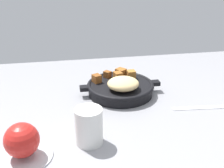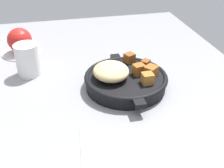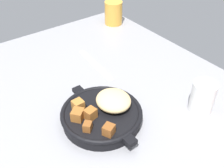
{
  "view_description": "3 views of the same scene",
  "coord_description": "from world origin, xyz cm",
  "px_view_note": "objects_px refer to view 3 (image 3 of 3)",
  "views": [
    {
      "loc": [
        16.62,
        70.13,
        37.73
      ],
      "look_at": [
        3.87,
        -1.2,
        5.18
      ],
      "focal_mm": 45.38,
      "sensor_mm": 36.0,
      "label": 1
    },
    {
      "loc": [
        -55.65,
        10.9,
        37.14
      ],
      "look_at": [
        -3.35,
        -0.8,
        3.88
      ],
      "focal_mm": 45.44,
      "sensor_mm": 36.0,
      "label": 2
    },
    {
      "loc": [
        41.37,
        -32.23,
        49.16
      ],
      "look_at": [
        -2.08,
        0.11,
        7.58
      ],
      "focal_mm": 44.3,
      "sensor_mm": 36.0,
      "label": 3
    }
  ],
  "objects_px": {
    "butter_knife": "(95,64)",
    "white_creamer_pitcher": "(203,97)",
    "cast_iron_skillet": "(103,113)",
    "juice_glass_amber": "(113,13)"
  },
  "relations": [
    {
      "from": "cast_iron_skillet",
      "to": "butter_knife",
      "type": "relative_size",
      "value": 1.22
    },
    {
      "from": "juice_glass_amber",
      "to": "butter_knife",
      "type": "bearing_deg",
      "value": -47.62
    },
    {
      "from": "butter_knife",
      "to": "cast_iron_skillet",
      "type": "bearing_deg",
      "value": -24.53
    },
    {
      "from": "butter_knife",
      "to": "juice_glass_amber",
      "type": "relative_size",
      "value": 2.18
    },
    {
      "from": "cast_iron_skillet",
      "to": "butter_knife",
      "type": "bearing_deg",
      "value": 150.36
    },
    {
      "from": "juice_glass_amber",
      "to": "white_creamer_pitcher",
      "type": "distance_m",
      "value": 0.56
    },
    {
      "from": "juice_glass_amber",
      "to": "white_creamer_pitcher",
      "type": "relative_size",
      "value": 1.08
    },
    {
      "from": "cast_iron_skillet",
      "to": "juice_glass_amber",
      "type": "bearing_deg",
      "value": 140.4
    },
    {
      "from": "juice_glass_amber",
      "to": "white_creamer_pitcher",
      "type": "xyz_separation_m",
      "value": [
        0.55,
        -0.13,
        -0.0
      ]
    },
    {
      "from": "butter_knife",
      "to": "white_creamer_pitcher",
      "type": "relative_size",
      "value": 2.36
    }
  ]
}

